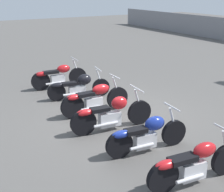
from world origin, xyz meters
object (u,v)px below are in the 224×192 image
at_px(motorcycle_slot_0, 58,76).
at_px(motorcycle_slot_2, 94,99).
at_px(motorcycle_slot_4, 146,134).
at_px(motorcycle_slot_5, 194,164).
at_px(motorcycle_slot_3, 111,114).
at_px(motorcycle_slot_1, 78,86).

height_order(motorcycle_slot_0, motorcycle_slot_2, motorcycle_slot_2).
height_order(motorcycle_slot_0, motorcycle_slot_4, motorcycle_slot_0).
distance_m(motorcycle_slot_2, motorcycle_slot_5, 3.98).
relative_size(motorcycle_slot_2, motorcycle_slot_3, 0.95).
bearing_deg(motorcycle_slot_1, motorcycle_slot_4, 6.94).
xyz_separation_m(motorcycle_slot_0, motorcycle_slot_1, (1.41, 0.14, -0.02)).
distance_m(motorcycle_slot_2, motorcycle_slot_4, 2.56).
distance_m(motorcycle_slot_0, motorcycle_slot_4, 5.42).
height_order(motorcycle_slot_2, motorcycle_slot_5, motorcycle_slot_2).
xyz_separation_m(motorcycle_slot_3, motorcycle_slot_4, (1.37, 0.10, -0.02)).
distance_m(motorcycle_slot_2, motorcycle_slot_3, 1.20).
height_order(motorcycle_slot_1, motorcycle_slot_2, motorcycle_slot_2).
relative_size(motorcycle_slot_0, motorcycle_slot_2, 0.97).
relative_size(motorcycle_slot_0, motorcycle_slot_1, 0.99).
bearing_deg(motorcycle_slot_0, motorcycle_slot_1, 9.11).
distance_m(motorcycle_slot_1, motorcycle_slot_4, 4.01).
relative_size(motorcycle_slot_0, motorcycle_slot_3, 0.92).
distance_m(motorcycle_slot_3, motorcycle_slot_4, 1.37).
height_order(motorcycle_slot_0, motorcycle_slot_1, motorcycle_slot_0).
bearing_deg(motorcycle_slot_4, motorcycle_slot_2, -175.56).
height_order(motorcycle_slot_2, motorcycle_slot_3, motorcycle_slot_2).
bearing_deg(motorcycle_slot_3, motorcycle_slot_0, -177.08).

